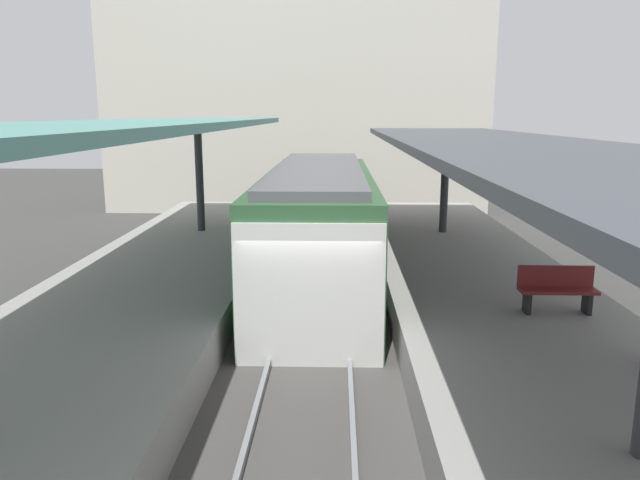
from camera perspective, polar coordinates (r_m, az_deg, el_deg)
The scene contains 11 objects.
ground_plane at distance 11.84m, azimuth -0.84°, elevation -11.10°, with size 80.00×80.00×0.00m, color #383835.
platform_left at distance 12.41m, azimuth -18.85°, elevation -8.20°, with size 4.40×28.00×1.00m, color gray.
platform_right at distance 12.11m, azimuth 17.64°, elevation -8.61°, with size 4.40×28.00×1.00m, color gray.
track_ballast at distance 11.80m, azimuth -0.84°, elevation -10.66°, with size 3.20×28.00×0.20m, color #423F3D.
rail_near_side at distance 11.79m, azimuth -4.39°, elevation -9.83°, with size 0.08×28.00×0.14m, color slate.
rail_far_side at distance 11.73m, azimuth 2.73°, elevation -9.92°, with size 0.08×28.00×0.14m, color slate.
commuter_train at distance 15.72m, azimuth -0.15°, elevation 1.27°, with size 2.78×10.86×3.10m.
canopy_left at distance 13.02m, azimuth -17.85°, elevation 10.10°, with size 4.18×21.00×3.47m.
canopy_right at distance 12.75m, azimuth 16.91°, elevation 8.46°, with size 4.18×21.00×3.09m.
platform_bench at distance 12.00m, azimuth 21.52°, elevation -4.24°, with size 1.40×0.41×0.86m.
station_building_backdrop at distance 30.96m, azimuth -2.07°, elevation 13.51°, with size 18.00×6.00×11.00m, color beige.
Camera 1 is at (0.48, -10.89, 4.63)m, focal length 33.78 mm.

